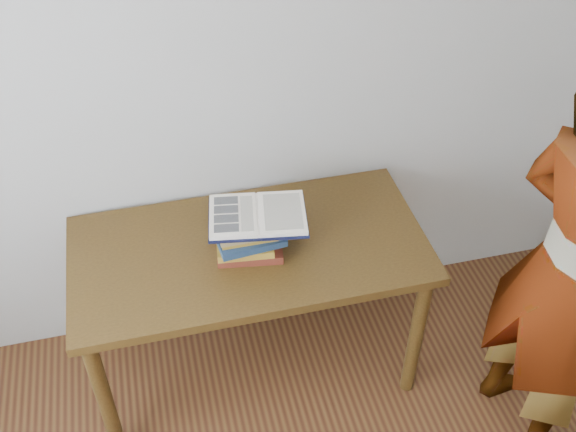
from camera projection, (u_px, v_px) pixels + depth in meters
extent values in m
cube|color=#AFAEA6|center=(209.00, 72.00, 2.49)|extent=(3.50, 0.04, 2.60)
cube|color=#4B3212|center=(249.00, 250.00, 2.62)|extent=(1.38, 0.69, 0.04)
cylinder|color=#4B3212|center=(105.00, 399.00, 2.54)|extent=(0.06, 0.06, 0.70)
cylinder|color=#4B3212|center=(416.00, 336.00, 2.76)|extent=(0.06, 0.06, 0.70)
cylinder|color=#4B3212|center=(100.00, 290.00, 2.95)|extent=(0.06, 0.06, 0.70)
cylinder|color=#4B3212|center=(371.00, 243.00, 3.18)|extent=(0.06, 0.06, 0.70)
cube|color=maroon|center=(250.00, 249.00, 2.57)|extent=(0.27, 0.19, 0.04)
cube|color=#A78126|center=(245.00, 244.00, 2.54)|extent=(0.23, 0.17, 0.03)
cube|color=#182C48|center=(250.00, 237.00, 2.52)|extent=(0.26, 0.19, 0.03)
cube|color=#A78126|center=(246.00, 229.00, 2.52)|extent=(0.21, 0.16, 0.03)
cube|color=tan|center=(247.00, 225.00, 2.49)|extent=(0.23, 0.17, 0.02)
cube|color=black|center=(258.00, 217.00, 2.50)|extent=(0.40, 0.31, 0.01)
cube|color=silver|center=(233.00, 216.00, 2.48)|extent=(0.21, 0.26, 0.02)
cube|color=silver|center=(282.00, 213.00, 2.50)|extent=(0.21, 0.26, 0.02)
cylinder|color=silver|center=(257.00, 215.00, 2.49)|extent=(0.05, 0.24, 0.01)
cube|color=black|center=(226.00, 200.00, 2.54)|extent=(0.10, 0.06, 0.00)
cube|color=black|center=(226.00, 209.00, 2.50)|extent=(0.10, 0.06, 0.00)
cube|color=black|center=(226.00, 219.00, 2.46)|extent=(0.10, 0.06, 0.00)
cube|color=black|center=(226.00, 228.00, 2.42)|extent=(0.10, 0.06, 0.00)
cube|color=beige|center=(247.00, 213.00, 2.48)|extent=(0.08, 0.20, 0.00)
cube|color=beige|center=(283.00, 211.00, 2.49)|extent=(0.17, 0.22, 0.00)
imported|color=tan|center=(569.00, 277.00, 2.31)|extent=(0.49, 0.68, 1.72)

